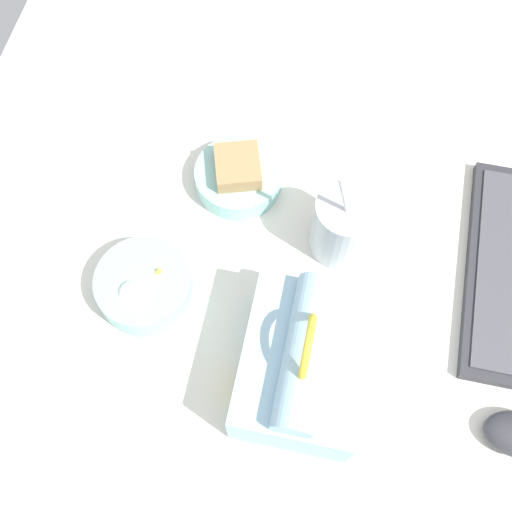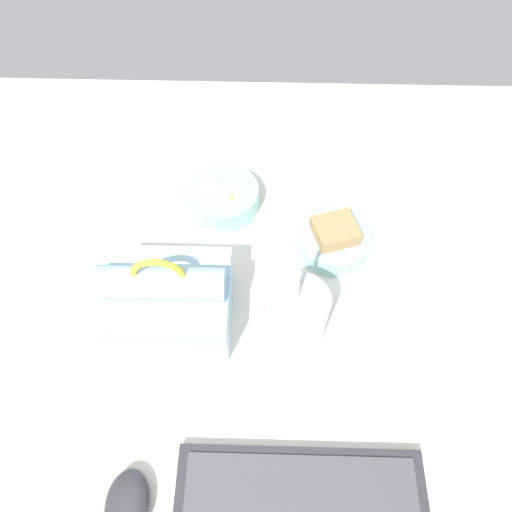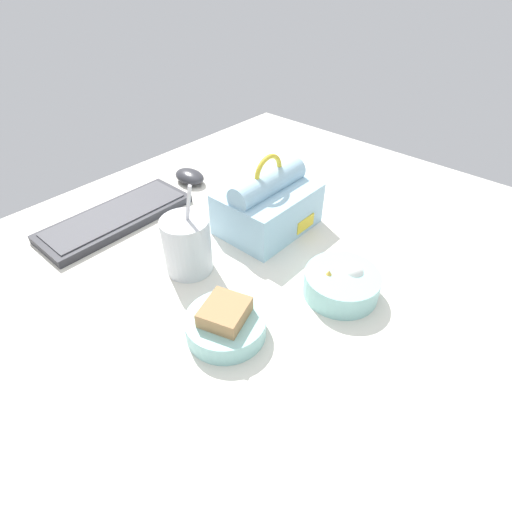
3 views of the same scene
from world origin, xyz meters
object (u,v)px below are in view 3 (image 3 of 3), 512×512
at_px(lunch_bag, 268,205).
at_px(soup_cup, 187,244).
at_px(bento_bowl_sandwich, 226,323).
at_px(computer_mouse, 190,176).
at_px(bento_bowl_snacks, 341,283).
at_px(keyboard, 116,217).

height_order(lunch_bag, soup_cup, soup_cup).
height_order(lunch_bag, bento_bowl_sandwich, lunch_bag).
height_order(soup_cup, computer_mouse, soup_cup).
bearing_deg(computer_mouse, bento_bowl_snacks, -100.45).
relative_size(bento_bowl_snacks, computer_mouse, 1.50).
bearing_deg(computer_mouse, soup_cup, -131.01).
bearing_deg(soup_cup, bento_bowl_sandwich, -112.18).
height_order(bento_bowl_sandwich, computer_mouse, bento_bowl_sandwich).
bearing_deg(computer_mouse, bento_bowl_sandwich, -124.61).
distance_m(soup_cup, computer_mouse, 0.36).
distance_m(bento_bowl_snacks, computer_mouse, 0.54).
bearing_deg(keyboard, computer_mouse, 3.39).
relative_size(bento_bowl_sandwich, computer_mouse, 1.47).
distance_m(lunch_bag, computer_mouse, 0.30).
distance_m(keyboard, computer_mouse, 0.24).
relative_size(keyboard, lunch_bag, 1.69).
bearing_deg(computer_mouse, keyboard, -176.61).
height_order(bento_bowl_sandwich, bento_bowl_snacks, bento_bowl_sandwich).
height_order(lunch_bag, bento_bowl_snacks, lunch_bag).
bearing_deg(keyboard, bento_bowl_sandwich, -99.07).
distance_m(lunch_bag, bento_bowl_sandwich, 0.32).
distance_m(soup_cup, bento_bowl_sandwich, 0.19).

